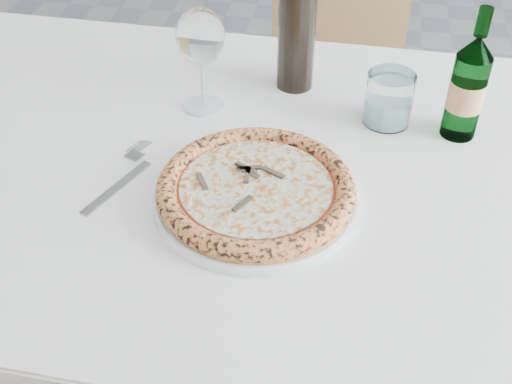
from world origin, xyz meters
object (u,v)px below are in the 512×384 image
pizza (256,189)px  dining_table (266,201)px  wine_bottle (297,27)px  wine_glass (200,39)px  tumbler (388,102)px  plate (256,198)px  beer_bottle (468,87)px  chair_far (339,58)px

pizza → dining_table: bearing=90.0°
pizza → wine_bottle: (0.01, 0.36, 0.10)m
wine_glass → tumbler: (0.33, 0.01, -0.10)m
plate → pizza: bearing=-163.8°
pizza → wine_bottle: size_ratio=1.05×
beer_bottle → wine_bottle: bearing=159.4°
chair_far → wine_bottle: bearing=-96.4°
chair_far → wine_glass: wine_glass is taller
pizza → beer_bottle: size_ratio=1.29×
wine_glass → plate: bearing=-60.2°
wine_glass → wine_bottle: (0.15, 0.11, -0.02)m
wine_glass → dining_table: bearing=-46.3°
dining_table → wine_bottle: 0.33m
plate → wine_bottle: (0.01, 0.36, 0.11)m
chair_far → beer_bottle: 0.77m
plate → beer_bottle: (0.31, 0.24, 0.08)m
beer_bottle → wine_bottle: 0.32m
chair_far → wine_glass: 0.78m
plate → pizza: 0.02m
pizza → wine_glass: bearing=119.8°
dining_table → wine_glass: wine_glass is taller
dining_table → chair_far: chair_far is taller
chair_far → pizza: 0.94m
pizza → wine_glass: wine_glass is taller
pizza → beer_bottle: 0.40m
dining_table → wine_glass: 0.30m
chair_far → beer_bottle: bearing=-69.9°
dining_table → plate: (0.00, -0.10, 0.09)m
chair_far → plate: chair_far is taller
beer_bottle → wine_glass: bearing=179.3°
wine_glass → tumbler: wine_glass is taller
plate → tumbler: bearing=53.9°
wine_glass → chair_far: bearing=71.7°
plate → pizza: (-0.00, -0.00, 0.02)m
chair_far → wine_bottle: (-0.06, -0.54, 0.35)m
plate → tumbler: 0.32m
wine_bottle → pizza: bearing=-91.8°
plate → dining_table: bearing=90.0°
beer_bottle → pizza: bearing=-142.2°
plate → wine_glass: 0.31m
wine_bottle → chair_far: bearing=83.6°
beer_bottle → wine_bottle: wine_bottle is taller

